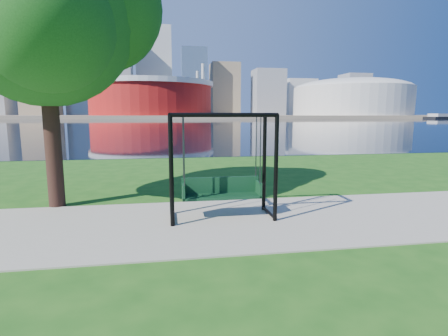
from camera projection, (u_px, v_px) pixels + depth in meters
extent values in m
plane|color=#1E5114|center=(215.00, 217.00, 8.61)|extent=(900.00, 900.00, 0.00)
cube|color=#9E937F|center=(218.00, 222.00, 8.12)|extent=(120.00, 4.00, 0.03)
cube|color=black|center=(169.00, 123.00, 108.05)|extent=(900.00, 180.00, 0.02)
cube|color=#937F60|center=(166.00, 116.00, 306.80)|extent=(900.00, 228.00, 2.00)
cylinder|color=maroon|center=(151.00, 99.00, 234.13)|extent=(80.00, 80.00, 22.00)
cylinder|color=silver|center=(151.00, 84.00, 232.69)|extent=(83.00, 83.00, 3.00)
cylinder|color=silver|center=(198.00, 93.00, 257.26)|extent=(2.00, 2.00, 32.00)
cylinder|color=silver|center=(105.00, 92.00, 246.54)|extent=(2.00, 2.00, 32.00)
cylinder|color=silver|center=(94.00, 89.00, 209.49)|extent=(2.00, 2.00, 32.00)
cylinder|color=silver|center=(203.00, 90.00, 220.21)|extent=(2.00, 2.00, 32.00)
cylinder|color=beige|center=(351.00, 102.00, 257.90)|extent=(84.00, 84.00, 20.00)
ellipsoid|color=beige|center=(352.00, 89.00, 256.54)|extent=(84.00, 84.00, 15.12)
cube|color=#998466|center=(38.00, 59.00, 277.85)|extent=(26.00, 26.00, 88.00)
cube|color=slate|center=(84.00, 61.00, 306.58)|extent=(30.00, 24.00, 95.00)
cube|color=gray|center=(117.00, 72.00, 293.71)|extent=(24.00, 24.00, 72.00)
cube|color=silver|center=(154.00, 72.00, 327.24)|extent=(32.00, 28.00, 80.00)
cube|color=slate|center=(194.00, 82.00, 310.23)|extent=(22.00, 22.00, 58.00)
cube|color=#998466|center=(224.00, 90.00, 330.50)|extent=(26.00, 26.00, 48.00)
cube|color=gray|center=(268.00, 93.00, 327.72)|extent=(28.00, 24.00, 42.00)
cube|color=silver|center=(299.00, 97.00, 359.06)|extent=(30.00, 26.00, 36.00)
cube|color=gray|center=(354.00, 95.00, 347.40)|extent=(24.00, 24.00, 40.00)
cube|color=#998466|center=(381.00, 100.00, 369.15)|extent=(26.00, 26.00, 32.00)
cylinder|color=black|center=(171.00, 172.00, 7.62)|extent=(0.10, 0.10, 2.48)
cylinder|color=black|center=(276.00, 170.00, 8.00)|extent=(0.10, 0.10, 2.48)
cylinder|color=black|center=(171.00, 166.00, 8.57)|extent=(0.10, 0.10, 2.48)
cylinder|color=black|center=(264.00, 164.00, 8.95)|extent=(0.10, 0.10, 2.48)
cylinder|color=black|center=(225.00, 115.00, 7.62)|extent=(2.37, 0.10, 0.10)
cylinder|color=black|center=(218.00, 115.00, 8.57)|extent=(2.37, 0.10, 0.10)
cylinder|color=black|center=(170.00, 115.00, 7.90)|extent=(0.10, 0.97, 0.10)
cylinder|color=black|center=(172.00, 217.00, 8.27)|extent=(0.08, 0.97, 0.08)
cylinder|color=black|center=(271.00, 115.00, 8.29)|extent=(0.10, 0.97, 0.10)
cylinder|color=black|center=(269.00, 213.00, 8.65)|extent=(0.08, 0.97, 0.08)
cube|color=black|center=(222.00, 197.00, 8.39)|extent=(1.89, 0.49, 0.06)
cube|color=black|center=(220.00, 185.00, 8.56)|extent=(1.89, 0.06, 0.41)
cube|color=black|center=(183.00, 192.00, 8.22)|extent=(0.05, 0.49, 0.37)
cube|color=black|center=(258.00, 189.00, 8.51)|extent=(0.05, 0.49, 0.37)
cylinder|color=#343439|center=(184.00, 152.00, 7.88)|extent=(0.03, 0.03, 1.56)
cylinder|color=#343439|center=(260.00, 151.00, 8.17)|extent=(0.03, 0.03, 1.56)
cylinder|color=#343439|center=(183.00, 151.00, 8.27)|extent=(0.03, 0.03, 1.56)
cylinder|color=#343439|center=(256.00, 149.00, 8.56)|extent=(0.03, 0.03, 1.56)
cylinder|color=black|center=(52.00, 129.00, 9.23)|extent=(0.42, 0.42, 4.22)
sphere|color=#194B16|center=(43.00, 15.00, 8.79)|extent=(4.60, 4.60, 4.60)
sphere|color=#194B16|center=(98.00, 8.00, 9.50)|extent=(3.45, 3.45, 3.45)
sphere|color=#194B16|center=(47.00, 25.00, 7.90)|extent=(3.07, 3.07, 3.07)
cube|color=black|center=(446.00, 118.00, 216.47)|extent=(32.32, 16.41, 1.25)
cube|color=#BAB9B5|center=(446.00, 115.00, 216.24)|extent=(25.89, 13.22, 1.87)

